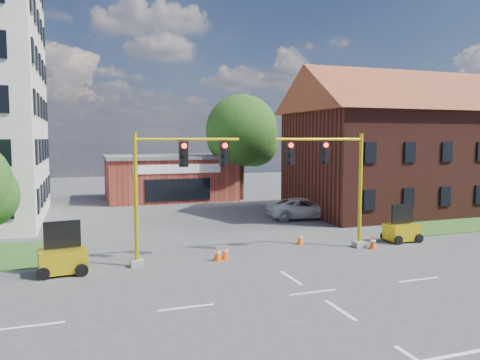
{
  "coord_description": "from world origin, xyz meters",
  "views": [
    {
      "loc": [
        -8.42,
        -15.75,
        5.94
      ],
      "look_at": [
        0.45,
        10.0,
        3.52
      ],
      "focal_mm": 35.0,
      "sensor_mm": 36.0,
      "label": 1
    }
  ],
  "objects_px": {
    "signal_mast_east": "(334,177)",
    "pickup_white": "(304,208)",
    "signal_mast_west": "(171,182)",
    "trailer_east": "(402,230)",
    "trailer_west": "(63,258)"
  },
  "relations": [
    {
      "from": "signal_mast_east",
      "to": "trailer_west",
      "type": "distance_m",
      "value": 13.95
    },
    {
      "from": "signal_mast_east",
      "to": "trailer_east",
      "type": "xyz_separation_m",
      "value": [
        4.76,
        0.39,
        -3.27
      ]
    },
    {
      "from": "signal_mast_east",
      "to": "signal_mast_west",
      "type": "bearing_deg",
      "value": 180.0
    },
    {
      "from": "trailer_west",
      "to": "trailer_east",
      "type": "bearing_deg",
      "value": -4.97
    },
    {
      "from": "signal_mast_west",
      "to": "trailer_east",
      "type": "distance_m",
      "value": 13.87
    },
    {
      "from": "signal_mast_west",
      "to": "trailer_west",
      "type": "bearing_deg",
      "value": -177.76
    },
    {
      "from": "trailer_west",
      "to": "pickup_white",
      "type": "distance_m",
      "value": 19.06
    },
    {
      "from": "signal_mast_east",
      "to": "trailer_east",
      "type": "distance_m",
      "value": 5.79
    },
    {
      "from": "signal_mast_west",
      "to": "trailer_east",
      "type": "bearing_deg",
      "value": 1.66
    },
    {
      "from": "signal_mast_east",
      "to": "trailer_west",
      "type": "xyz_separation_m",
      "value": [
        -13.57,
        -0.19,
        -3.22
      ]
    },
    {
      "from": "signal_mast_east",
      "to": "pickup_white",
      "type": "distance_m",
      "value": 10.23
    },
    {
      "from": "signal_mast_west",
      "to": "signal_mast_east",
      "type": "height_order",
      "value": "same"
    },
    {
      "from": "signal_mast_east",
      "to": "trailer_east",
      "type": "height_order",
      "value": "signal_mast_east"
    },
    {
      "from": "signal_mast_west",
      "to": "signal_mast_east",
      "type": "bearing_deg",
      "value": 0.0
    },
    {
      "from": "pickup_white",
      "to": "trailer_west",
      "type": "bearing_deg",
      "value": 126.03
    }
  ]
}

